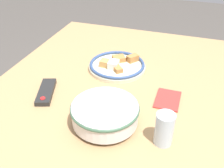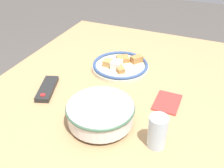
# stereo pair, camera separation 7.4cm
# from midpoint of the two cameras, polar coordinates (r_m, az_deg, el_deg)

# --- Properties ---
(dining_table) EXTENTS (1.34, 1.02, 0.71)m
(dining_table) POSITION_cam_midpoint_polar(r_m,az_deg,el_deg) (1.19, 1.45, -3.41)
(dining_table) COLOR tan
(dining_table) RESTS_ON ground_plane
(noodle_bowl) EXTENTS (0.24, 0.24, 0.08)m
(noodle_bowl) POSITION_cam_midpoint_polar(r_m,az_deg,el_deg) (0.93, -0.24, -6.32)
(noodle_bowl) COLOR silver
(noodle_bowl) RESTS_ON dining_table
(food_plate) EXTENTS (0.27, 0.27, 0.05)m
(food_plate) POSITION_cam_midpoint_polar(r_m,az_deg,el_deg) (1.27, 3.49, 3.98)
(food_plate) COLOR beige
(food_plate) RESTS_ON dining_table
(tv_remote) EXTENTS (0.19, 0.11, 0.02)m
(tv_remote) POSITION_cam_midpoint_polar(r_m,az_deg,el_deg) (1.14, -12.15, -1.04)
(tv_remote) COLOR black
(tv_remote) RESTS_ON dining_table
(drinking_glass) EXTENTS (0.06, 0.06, 0.12)m
(drinking_glass) POSITION_cam_midpoint_polar(r_m,az_deg,el_deg) (0.87, 12.31, -10.18)
(drinking_glass) COLOR silver
(drinking_glass) RESTS_ON dining_table
(folded_napkin) EXTENTS (0.14, 0.10, 0.01)m
(folded_napkin) POSITION_cam_midpoint_polar(r_m,az_deg,el_deg) (1.08, 13.84, -3.92)
(folded_napkin) COLOR #B2332D
(folded_napkin) RESTS_ON dining_table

